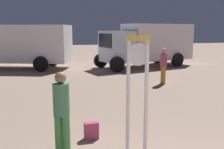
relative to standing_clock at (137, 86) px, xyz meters
name	(u,v)px	position (x,y,z in m)	size (l,w,h in m)	color
standing_clock	(137,86)	(0.00, 0.00, 0.00)	(0.40, 0.27, 2.33)	white
person_near_clock	(62,109)	(-1.33, 0.56, -0.49)	(0.32, 0.32, 1.65)	#48934B
backpack	(91,131)	(-0.65, 1.12, -1.23)	(0.32, 0.20, 0.38)	#BA3E62
person_distant	(164,64)	(3.61, 6.10, -0.51)	(0.31, 0.31, 1.62)	gold
box_truck_near	(24,45)	(-2.77, 12.77, 0.10)	(6.67, 4.29, 2.74)	white
box_truck_far	(149,43)	(5.28, 11.63, 0.15)	(6.94, 3.76, 2.83)	white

